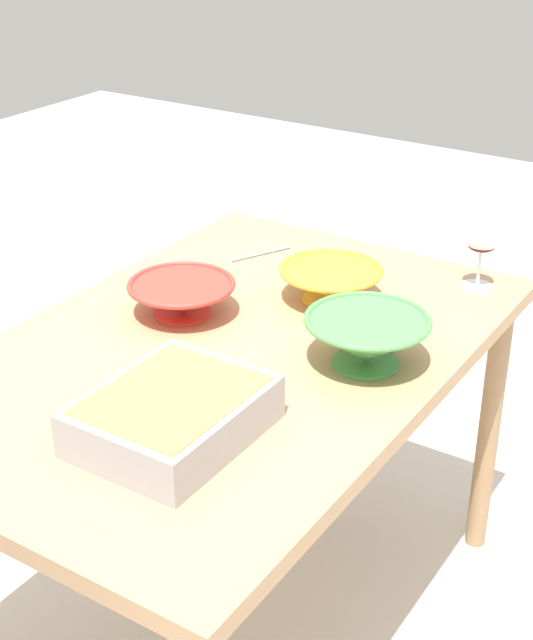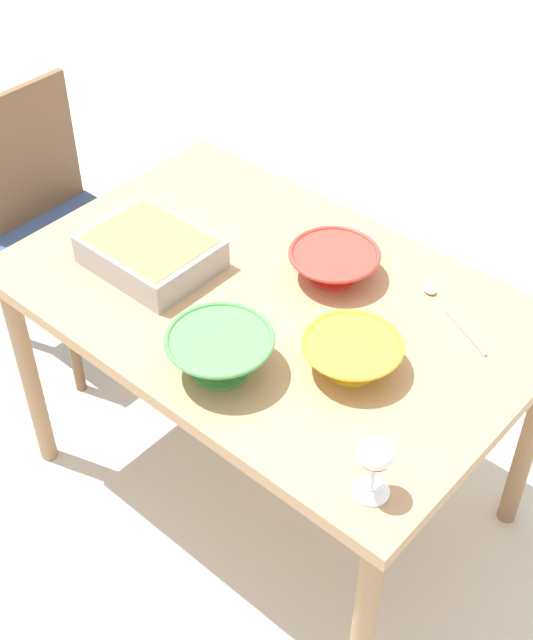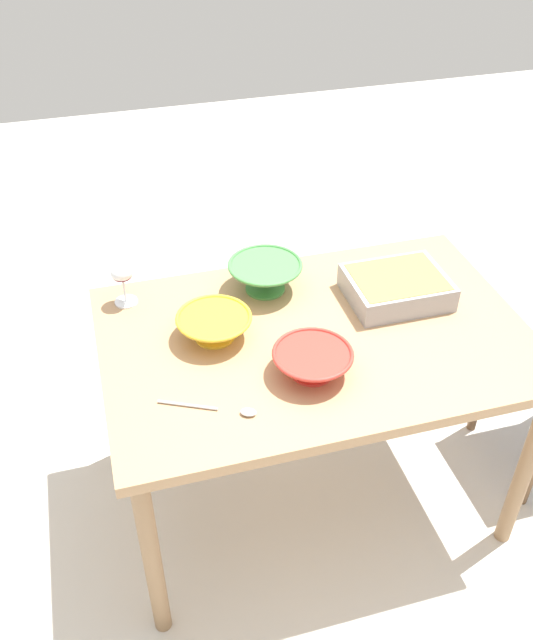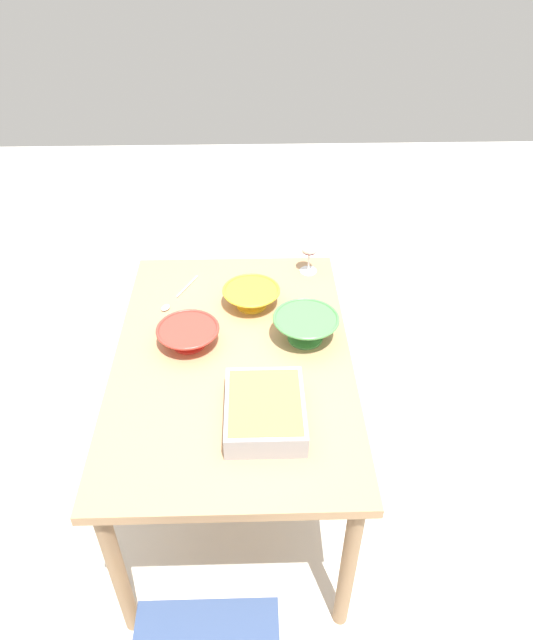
{
  "view_description": "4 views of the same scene",
  "coord_description": "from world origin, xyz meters",
  "px_view_note": "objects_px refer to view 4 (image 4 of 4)",
  "views": [
    {
      "loc": [
        -1.36,
        -0.97,
        1.67
      ],
      "look_at": [
        0.1,
        -0.03,
        0.79
      ],
      "focal_mm": 52.49,
      "sensor_mm": 36.0,
      "label": 1
    },
    {
      "loc": [
        1.1,
        -1.26,
        2.18
      ],
      "look_at": [
        0.09,
        -0.12,
        0.81
      ],
      "focal_mm": 49.35,
      "sensor_mm": 36.0,
      "label": 2
    },
    {
      "loc": [
        0.59,
        1.54,
        2.11
      ],
      "look_at": [
        0.14,
        -0.07,
        0.79
      ],
      "focal_mm": 38.66,
      "sensor_mm": 36.0,
      "label": 3
    },
    {
      "loc": [
        -1.56,
        -0.08,
        2.16
      ],
      "look_at": [
        0.1,
        -0.13,
        0.84
      ],
      "focal_mm": 32.13,
      "sensor_mm": 36.0,
      "label": 4
    }
  ],
  "objects_px": {
    "serving_bowl": "(306,327)",
    "mixing_bowl": "(188,335)",
    "casserole_dish": "(265,410)",
    "wine_glass": "(309,251)",
    "small_bowl": "(251,296)",
    "dining_table": "(233,371)",
    "serving_spoon": "(174,299)"
  },
  "relations": [
    {
      "from": "casserole_dish",
      "to": "serving_spoon",
      "type": "relative_size",
      "value": 1.24
    },
    {
      "from": "dining_table",
      "to": "casserole_dish",
      "type": "xyz_separation_m",
      "value": [
        -0.31,
        -0.11,
        0.13
      ]
    },
    {
      "from": "dining_table",
      "to": "small_bowl",
      "type": "bearing_deg",
      "value": -13.24
    },
    {
      "from": "mixing_bowl",
      "to": "serving_spoon",
      "type": "xyz_separation_m",
      "value": [
        0.27,
        0.08,
        -0.04
      ]
    },
    {
      "from": "mixing_bowl",
      "to": "serving_bowl",
      "type": "height_order",
      "value": "serving_bowl"
    },
    {
      "from": "dining_table",
      "to": "wine_glass",
      "type": "bearing_deg",
      "value": -30.64
    },
    {
      "from": "mixing_bowl",
      "to": "small_bowl",
      "type": "relative_size",
      "value": 1.01
    },
    {
      "from": "serving_bowl",
      "to": "mixing_bowl",
      "type": "bearing_deg",
      "value": 92.5
    },
    {
      "from": "small_bowl",
      "to": "mixing_bowl",
      "type": "bearing_deg",
      "value": 135.12
    },
    {
      "from": "casserole_dish",
      "to": "serving_spoon",
      "type": "distance_m",
      "value": 0.75
    },
    {
      "from": "casserole_dish",
      "to": "small_bowl",
      "type": "distance_m",
      "value": 0.62
    },
    {
      "from": "dining_table",
      "to": "casserole_dish",
      "type": "relative_size",
      "value": 4.14
    },
    {
      "from": "casserole_dish",
      "to": "mixing_bowl",
      "type": "height_order",
      "value": "casserole_dish"
    },
    {
      "from": "casserole_dish",
      "to": "wine_glass",
      "type": "bearing_deg",
      "value": -13.88
    },
    {
      "from": "dining_table",
      "to": "casserole_dish",
      "type": "bearing_deg",
      "value": -160.64
    },
    {
      "from": "casserole_dish",
      "to": "mixing_bowl",
      "type": "distance_m",
      "value": 0.47
    },
    {
      "from": "small_bowl",
      "to": "serving_bowl",
      "type": "height_order",
      "value": "serving_bowl"
    },
    {
      "from": "dining_table",
      "to": "serving_spoon",
      "type": "height_order",
      "value": "serving_spoon"
    },
    {
      "from": "small_bowl",
      "to": "serving_spoon",
      "type": "xyz_separation_m",
      "value": [
        0.04,
        0.32,
        -0.04
      ]
    },
    {
      "from": "casserole_dish",
      "to": "serving_spoon",
      "type": "xyz_separation_m",
      "value": [
        0.66,
        0.36,
        -0.04
      ]
    },
    {
      "from": "dining_table",
      "to": "mixing_bowl",
      "type": "relative_size",
      "value": 5.64
    },
    {
      "from": "small_bowl",
      "to": "dining_table",
      "type": "bearing_deg",
      "value": 166.76
    },
    {
      "from": "dining_table",
      "to": "wine_glass",
      "type": "xyz_separation_m",
      "value": [
        0.55,
        -0.32,
        0.19
      ]
    },
    {
      "from": "mixing_bowl",
      "to": "dining_table",
      "type": "bearing_deg",
      "value": -112.44
    },
    {
      "from": "casserole_dish",
      "to": "serving_bowl",
      "type": "bearing_deg",
      "value": -21.99
    },
    {
      "from": "wine_glass",
      "to": "small_bowl",
      "type": "height_order",
      "value": "wine_glass"
    },
    {
      "from": "dining_table",
      "to": "small_bowl",
      "type": "xyz_separation_m",
      "value": [
        0.3,
        -0.07,
        0.13
      ]
    },
    {
      "from": "wine_glass",
      "to": "serving_bowl",
      "type": "height_order",
      "value": "wine_glass"
    },
    {
      "from": "dining_table",
      "to": "small_bowl",
      "type": "distance_m",
      "value": 0.34
    },
    {
      "from": "casserole_dish",
      "to": "serving_bowl",
      "type": "xyz_separation_m",
      "value": [
        0.4,
        -0.16,
        0.01
      ]
    },
    {
      "from": "small_bowl",
      "to": "serving_spoon",
      "type": "distance_m",
      "value": 0.32
    },
    {
      "from": "small_bowl",
      "to": "serving_bowl",
      "type": "relative_size",
      "value": 0.94
    }
  ]
}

